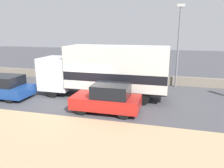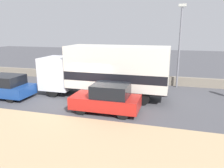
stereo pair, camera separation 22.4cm
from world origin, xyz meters
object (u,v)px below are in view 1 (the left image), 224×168
street_lamp (179,40)px  box_truck (107,70)px  car_sedan_second (2,87)px  car_hatchback (108,99)px

street_lamp → box_truck: bearing=-138.1°
car_sedan_second → street_lamp: bearing=-152.0°
street_lamp → car_hatchback: (-3.80, -6.79, -2.94)m
street_lamp → car_hatchback: street_lamp is taller
box_truck → car_hatchback: size_ratio=2.29×
box_truck → car_sedan_second: 7.20m
box_truck → car_sedan_second: box_truck is taller
car_hatchback → street_lamp: bearing=-119.2°
street_lamp → car_sedan_second: size_ratio=1.54×
box_truck → car_sedan_second: size_ratio=2.11×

